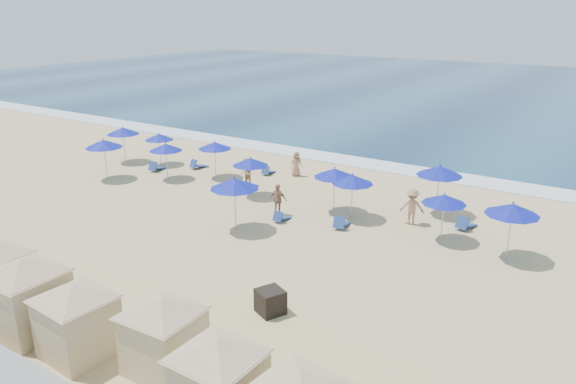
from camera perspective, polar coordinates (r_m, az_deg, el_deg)
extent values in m
plane|color=tan|center=(27.18, -6.55, -4.46)|extent=(160.00, 160.00, 0.00)
cube|color=navy|center=(76.57, 21.06, 9.31)|extent=(160.00, 80.00, 0.06)
cube|color=white|center=(39.62, 7.89, 2.90)|extent=(160.00, 2.50, 0.08)
cube|color=black|center=(20.45, -1.80, -11.05)|extent=(1.18, 1.18, 0.89)
cube|color=beige|center=(20.99, -24.88, -10.13)|extent=(2.17, 2.17, 2.16)
cube|color=tan|center=(20.53, -25.28, -7.46)|extent=(2.28, 2.28, 0.09)
pyramid|color=tan|center=(20.31, -25.49, -6.09)|extent=(4.73, 4.73, 0.54)
cube|color=beige|center=(19.16, -20.55, -12.68)|extent=(2.10, 2.10, 1.97)
cube|color=tan|center=(18.69, -20.88, -10.08)|extent=(2.20, 2.20, 0.08)
pyramid|color=tan|center=(18.47, -21.06, -8.74)|extent=(4.30, 4.30, 0.49)
cube|color=beige|center=(17.72, -12.46, -14.61)|extent=(2.02, 2.02, 1.94)
cube|color=tan|center=(17.21, -12.69, -11.89)|extent=(2.12, 2.12, 0.08)
pyramid|color=tan|center=(16.98, -12.80, -10.47)|extent=(4.25, 4.25, 0.49)
cube|color=tan|center=(15.08, -7.16, -16.16)|extent=(2.10, 2.10, 0.08)
pyramid|color=tan|center=(14.81, -7.24, -14.59)|extent=(4.32, 4.32, 0.49)
pyramid|color=tan|center=(13.66, 1.17, -17.79)|extent=(4.24, 4.24, 0.49)
cylinder|color=#A5A8AD|center=(41.20, -16.27, 4.34)|extent=(0.05, 0.05, 2.05)
cone|color=#0E1897|center=(40.94, -16.42, 5.98)|extent=(2.26, 2.26, 0.48)
sphere|color=#0E1897|center=(40.88, -16.46, 6.39)|extent=(0.09, 0.09, 0.09)
cylinder|color=#A5A8AD|center=(37.38, -18.03, 2.83)|extent=(0.06, 0.06, 2.11)
cone|color=#0E1897|center=(37.08, -18.22, 4.69)|extent=(2.34, 2.34, 0.50)
sphere|color=#0E1897|center=(37.02, -18.26, 5.15)|extent=(0.09, 0.09, 0.09)
cylinder|color=#A5A8AD|center=(39.91, -12.85, 3.99)|extent=(0.05, 0.05, 1.80)
cone|color=#0E1897|center=(39.67, -12.96, 5.48)|extent=(1.98, 1.98, 0.43)
sphere|color=#0E1897|center=(39.61, -12.99, 5.85)|extent=(0.08, 0.08, 0.08)
cylinder|color=#A5A8AD|center=(36.39, -12.20, 2.75)|extent=(0.05, 0.05, 1.91)
cone|color=#0E1897|center=(36.11, -12.32, 4.47)|extent=(2.11, 2.11, 0.45)
sphere|color=#0E1897|center=(36.04, -12.35, 4.90)|extent=(0.08, 0.08, 0.08)
cylinder|color=#A5A8AD|center=(36.20, -7.38, 2.96)|extent=(0.05, 0.05, 1.93)
cone|color=#0E1897|center=(35.92, -7.45, 4.72)|extent=(2.13, 2.13, 0.46)
sphere|color=#0E1897|center=(35.85, -7.47, 5.15)|extent=(0.08, 0.08, 0.08)
cylinder|color=#A5A8AD|center=(32.39, -3.80, 1.19)|extent=(0.05, 0.05, 1.89)
cone|color=#0E1897|center=(32.08, -3.84, 3.09)|extent=(2.08, 2.08, 0.45)
sphere|color=#0E1897|center=(32.01, -3.85, 3.56)|extent=(0.08, 0.08, 0.08)
cylinder|color=#A5A8AD|center=(27.52, -5.37, -1.69)|extent=(0.06, 0.06, 2.18)
cone|color=#0E1897|center=(27.10, -5.45, 0.87)|extent=(2.41, 2.41, 0.52)
sphere|color=#0E1897|center=(27.01, -5.47, 1.51)|extent=(0.09, 0.09, 0.09)
cylinder|color=#A5A8AD|center=(29.06, 6.49, -0.88)|extent=(0.05, 0.05, 1.94)
cone|color=#0E1897|center=(28.70, 6.58, 1.29)|extent=(2.14, 2.14, 0.46)
sphere|color=#0E1897|center=(28.62, 6.60, 1.82)|extent=(0.08, 0.08, 0.08)
cylinder|color=#A5A8AD|center=(29.91, 4.69, -0.20)|extent=(0.05, 0.05, 1.99)
cone|color=#0E1897|center=(29.55, 4.74, 1.96)|extent=(2.20, 2.20, 0.47)
sphere|color=#0E1897|center=(29.48, 4.76, 2.50)|extent=(0.08, 0.08, 0.08)
cylinder|color=#A5A8AD|center=(30.49, 14.95, -0.23)|extent=(0.06, 0.06, 2.18)
cone|color=#0E1897|center=(30.12, 15.15, 2.10)|extent=(2.41, 2.41, 0.52)
sphere|color=#0E1897|center=(30.04, 15.20, 2.68)|extent=(0.09, 0.09, 0.09)
cylinder|color=#A5A8AD|center=(27.15, 15.39, -2.92)|extent=(0.05, 0.05, 1.88)
cone|color=#0E1897|center=(26.78, 15.59, -0.70)|extent=(2.08, 2.08, 0.44)
sphere|color=#0E1897|center=(26.69, 15.64, -0.15)|extent=(0.08, 0.08, 0.08)
cylinder|color=#A5A8AD|center=(26.11, 21.53, -4.19)|extent=(0.06, 0.06, 2.09)
cone|color=#0E1897|center=(25.68, 21.85, -1.63)|extent=(2.31, 2.31, 0.50)
sphere|color=#0E1897|center=(25.59, 21.93, -0.99)|extent=(0.09, 0.09, 0.09)
cube|color=navy|center=(38.71, -13.07, 2.41)|extent=(0.75, 1.30, 0.34)
cube|color=navy|center=(38.26, -13.57, 2.57)|extent=(0.62, 0.42, 0.60)
cube|color=navy|center=(38.72, -8.98, 2.66)|extent=(0.80, 1.28, 0.33)
cube|color=navy|center=(38.39, -9.60, 2.86)|extent=(0.62, 0.44, 0.58)
cube|color=navy|center=(36.91, -1.97, 2.08)|extent=(0.67, 1.17, 0.30)
cube|color=navy|center=(36.45, -2.31, 2.23)|extent=(0.56, 0.37, 0.54)
cube|color=navy|center=(28.88, -0.57, -2.63)|extent=(0.51, 1.06, 0.29)
cube|color=navy|center=(28.46, -1.05, -2.50)|extent=(0.50, 0.30, 0.51)
cube|color=navy|center=(28.20, 5.52, -3.20)|extent=(0.78, 1.29, 0.33)
cube|color=navy|center=(27.66, 5.21, -3.09)|extent=(0.62, 0.43, 0.59)
cube|color=navy|center=(29.28, 17.70, -3.18)|extent=(0.82, 1.35, 0.35)
cube|color=navy|center=(28.74, 17.27, -3.00)|extent=(0.65, 0.45, 0.61)
imported|color=#AB765F|center=(34.45, -4.20, 2.04)|extent=(0.93, 0.80, 1.68)
imported|color=#AB765F|center=(29.48, -1.01, -0.75)|extent=(1.02, 0.52, 1.67)
imported|color=#AB765F|center=(28.81, 12.49, -1.47)|extent=(1.36, 1.04, 1.86)
imported|color=#AB765F|center=(36.25, 0.84, 2.88)|extent=(0.88, 0.94, 1.62)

